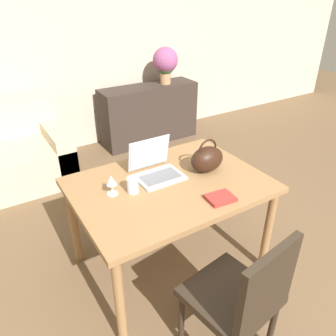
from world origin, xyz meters
name	(u,v)px	position (x,y,z in m)	size (l,w,h in m)	color
wall_back	(63,42)	(0.00, 3.33, 1.35)	(10.00, 0.06, 2.70)	#BCB29E
dining_table	(170,193)	(-0.08, 0.83, 0.66)	(1.31, 0.95, 0.74)	olive
chair	(243,296)	(-0.15, 0.00, 0.51)	(0.50, 0.50, 0.90)	#2D2319
sideboard	(149,114)	(0.94, 2.99, 0.39)	(1.33, 0.40, 0.77)	#332823
laptop	(155,166)	(-0.10, 0.99, 0.81)	(0.32, 0.30, 0.25)	#ADADB2
drinking_glass	(133,185)	(-0.34, 0.86, 0.79)	(0.08, 0.08, 0.11)	silver
wine_glass	(111,182)	(-0.47, 0.91, 0.83)	(0.07, 0.07, 0.14)	silver
handbag	(207,159)	(0.24, 0.83, 0.84)	(0.26, 0.17, 0.25)	black
flower_vase	(165,63)	(1.19, 2.96, 1.05)	(0.33, 0.33, 0.47)	tan
book	(220,198)	(0.09, 0.49, 0.75)	(0.19, 0.15, 0.02)	maroon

